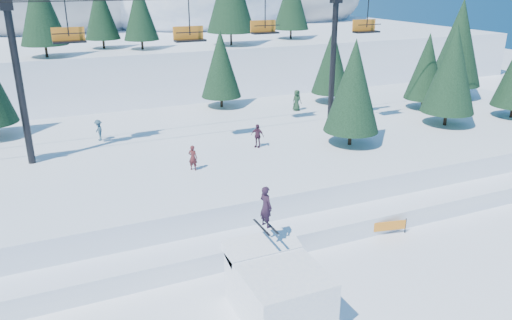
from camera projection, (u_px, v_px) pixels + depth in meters
name	position (u px, v px, depth m)	size (l,w,h in m)	color
mid_shelf	(172.00, 161.00, 35.49)	(70.00, 22.00, 2.50)	white
berm	(220.00, 232.00, 27.14)	(70.00, 6.00, 1.10)	white
mountain_ridge	(46.00, 4.00, 78.24)	(119.00, 60.00, 26.46)	white
jump_kicker	(278.00, 287.00, 21.07)	(3.35, 4.57, 5.29)	white
chairlift	(176.00, 46.00, 33.05)	(46.00, 3.21, 10.28)	black
conifer_stand	(172.00, 79.00, 34.18)	(62.04, 17.61, 9.32)	black
distant_skiers	(159.00, 132.00, 35.03)	(30.09, 10.98, 1.85)	#294657
banner_near	(383.00, 227.00, 27.70)	(2.80, 0.61, 0.90)	black
banner_far	(383.00, 210.00, 29.70)	(2.85, 0.23, 0.90)	black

